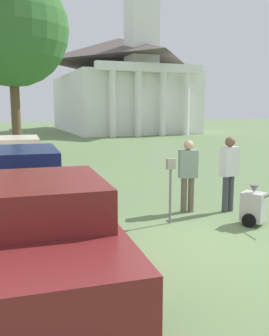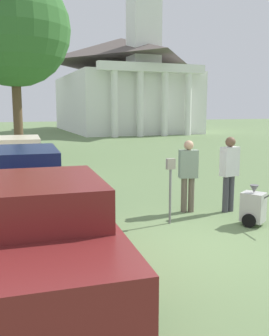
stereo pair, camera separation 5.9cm
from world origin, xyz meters
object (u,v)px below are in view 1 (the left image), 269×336
parked_car_cream (13,162)px  person_supervisor (229,169)px  parked_car_navy (22,183)px  parked_car_maroon (41,231)px  church (120,80)px  person_worker (188,172)px  parking_meter (171,178)px  equipment_cart (253,207)px

parked_car_cream → person_supervisor: bearing=-44.7°
parked_car_navy → person_supervisor: bearing=-15.6°
parked_car_maroon → parked_car_cream: 6.99m
parked_car_maroon → person_supervisor: 4.89m
church → parked_car_cream: bearing=-115.7°
person_worker → parking_meter: bearing=55.2°
equipment_cart → parked_car_maroon: bearing=159.1°
parked_car_maroon → person_supervisor: person_supervisor is taller
parked_car_maroon → parked_car_cream: parked_car_cream is taller
parked_car_cream → church: size_ratio=0.22×
parking_meter → equipment_cart: 1.79m
person_worker → church: (8.29, 29.39, 4.16)m
person_worker → person_supervisor: size_ratio=0.96×
person_supervisor → person_worker: bearing=-28.8°
person_supervisor → equipment_cart: bearing=73.6°
parked_car_cream → church: bearing=68.1°
person_supervisor → equipment_cart: size_ratio=1.75×
person_worker → person_supervisor: 0.95m
person_worker → church: church is taller
parked_car_maroon → equipment_cart: 4.46m
parked_car_cream → equipment_cart: size_ratio=4.92×
person_worker → equipment_cart: (0.79, -1.35, -0.56)m
parked_car_navy → person_supervisor: size_ratio=3.08×
parked_car_cream → person_worker: 5.96m
parked_car_navy → equipment_cart: bearing=-27.2°
person_supervisor → parked_car_navy: bearing=-29.8°
person_supervisor → equipment_cart: 1.22m
parked_car_navy → person_supervisor: 4.75m
person_supervisor → church: size_ratio=0.08×
parking_meter → person_worker: person_worker is taller
church → equipment_cart: bearing=-103.7°
church → parked_car_navy: bearing=-112.9°
parking_meter → person_supervisor: bearing=11.7°
parked_car_cream → equipment_cart: bearing=-50.7°
church → person_supervisor: bearing=-104.0°
parked_car_navy → equipment_cart: parked_car_navy is taller
parked_car_maroon → person_supervisor: (4.48, 1.93, 0.32)m
parked_car_cream → person_worker: size_ratio=2.94×
parked_car_navy → equipment_cart: (4.37, -2.62, -0.31)m
parked_car_maroon → parking_meter: size_ratio=3.51×
parked_car_maroon → parking_meter: bearing=33.2°
equipment_cart → person_worker: bearing=88.0°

